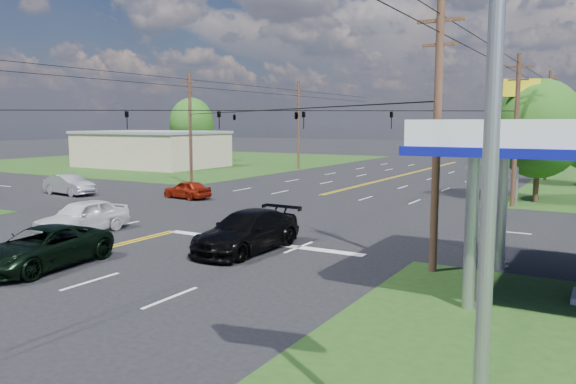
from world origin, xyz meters
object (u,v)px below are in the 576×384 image
Objects in this scene: pole_se at (437,133)px; suv_black at (247,231)px; tree_right_a at (539,129)px; retail_nw at (151,150)px; pole_ne at (516,129)px; polesign_se at (498,1)px; sedan_silver at (69,185)px; pole_right_far at (548,124)px; pickup_dkgreen at (42,248)px; tree_far_l at (192,123)px; pickup_white at (82,217)px; pole_nw at (190,127)px; pole_left_far at (298,124)px.

pole_se is 1.68× the size of suv_black.
retail_nw is at bearing 167.20° from tree_right_a.
tree_right_a is (1.00, 21.00, -0.05)m from pole_se.
pole_ne reaches higher than suv_black.
polesign_se is at bearing -82.45° from pole_ne.
tree_right_a is 33.16m from sedan_silver.
tree_right_a is 1.81× the size of sedan_silver.
sedan_silver is (-30.23, -13.00, -4.12)m from tree_right_a.
pole_right_far is 2.21× the size of sedan_silver.
polesign_se is (4.00, -30.19, 1.79)m from pole_ne.
pickup_dkgreen is at bearing -152.20° from pole_se.
pickup_white is (28.50, -42.44, -4.39)m from tree_far_l.
polesign_se is at bearing -47.35° from tree_far_l.
pole_nw is 28.36m from pickup_dkgreen.
pole_se is 2.00× the size of pickup_white.
pole_ne is 27.90m from pickup_dkgreen.
retail_nw is 3.38× the size of pickup_white.
polesign_se is at bearing -42.58° from retail_nw.
sedan_silver is at bearing 148.72° from polesign_se.
suv_black is at bearing -112.19° from pole_ne.
pole_left_far is at bearing 149.35° from tree_right_a.
tree_right_a is (44.00, -10.00, 2.87)m from retail_nw.
pole_nw is at bearing 145.30° from pole_se.
pole_nw is (17.00, -13.00, 2.92)m from retail_nw.
pole_nw is at bearing 116.62° from pickup_white.
sedan_silver is at bearing 160.54° from suv_black.
pickup_dkgreen is (13.50, -43.59, -4.42)m from pole_left_far.
pole_nw is 27.17m from tree_right_a.
retail_nw is 3.53× the size of sedan_silver.
pole_se is at bearing 5.56° from pickup_white.
tree_right_a is 1.52× the size of pickup_dkgreen.
pole_se is at bearing -90.00° from pole_ne.
pole_left_far is 29.51m from sedan_silver.
pole_right_far is 38.57m from suv_black.
pole_se is at bearing -54.90° from pole_left_far.
suv_black is (4.93, 6.02, 0.07)m from pickup_dkgreen.
retail_nw is 1.68× the size of pole_ne.
pole_ne is at bearing 0.00° from pole_nw.
pole_ne is 1.77× the size of pickup_dkgreen.
tree_far_l is at bearing 132.65° from polesign_se.
polesign_se reaches higher than retail_nw.
polesign_se is at bearing -58.62° from pole_left_far.
pole_right_far is at bearing 80.73° from suv_black.
pole_right_far reaches higher than sedan_silver.
pickup_dkgreen is 1.19× the size of sedan_silver.
pole_se is 2.10× the size of sedan_silver.
tree_right_a is 33.37m from polesign_se.
pole_ne is at bearing -36.16° from pole_left_far.
tree_right_a is at bearing 95.17° from polesign_se.
pole_se is 30.59m from sedan_silver.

